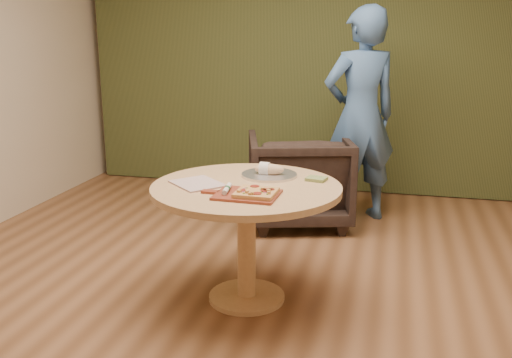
{
  "coord_description": "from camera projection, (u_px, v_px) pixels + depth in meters",
  "views": [
    {
      "loc": [
        0.83,
        -3.02,
        1.67
      ],
      "look_at": [
        0.03,
        0.25,
        0.77
      ],
      "focal_mm": 40.0,
      "sensor_mm": 36.0,
      "label": 1
    }
  ],
  "objects": [
    {
      "name": "person_standing",
      "position": [
        360.0,
        116.0,
        4.93
      ],
      "size": [
        0.81,
        0.72,
        1.86
      ],
      "primitive_type": "imported",
      "rotation": [
        0.0,
        0.0,
        3.66
      ],
      "color": "#3F6492",
      "rests_on": "ground"
    },
    {
      "name": "pizza_paddle",
      "position": [
        245.0,
        195.0,
        3.21
      ],
      "size": [
        0.45,
        0.29,
        0.01
      ],
      "rotation": [
        0.0,
        0.0,
        -0.04
      ],
      "color": "maroon",
      "rests_on": "pedestal_table"
    },
    {
      "name": "room_shell",
      "position": [
        240.0,
        79.0,
        3.1
      ],
      "size": [
        5.04,
        6.04,
        2.84
      ],
      "color": "brown",
      "rests_on": "ground"
    },
    {
      "name": "armchair",
      "position": [
        299.0,
        175.0,
        4.94
      ],
      "size": [
        1.03,
        0.99,
        0.87
      ],
      "primitive_type": "imported",
      "rotation": [
        0.0,
        0.0,
        3.42
      ],
      "color": "black",
      "rests_on": "ground"
    },
    {
      "name": "bread_roll",
      "position": [
        268.0,
        169.0,
        3.64
      ],
      "size": [
        0.19,
        0.09,
        0.09
      ],
      "color": "#D2AE80",
      "rests_on": "serving_tray"
    },
    {
      "name": "curtain",
      "position": [
        315.0,
        55.0,
        5.82
      ],
      "size": [
        4.8,
        0.14,
        2.78
      ],
      "primitive_type": "cube",
      "color": "#333A1A",
      "rests_on": "ground"
    },
    {
      "name": "serving_tray",
      "position": [
        269.0,
        175.0,
        3.65
      ],
      "size": [
        0.36,
        0.36,
        0.02
      ],
      "color": "silver",
      "rests_on": "pedestal_table"
    },
    {
      "name": "pedestal_table",
      "position": [
        246.0,
        207.0,
        3.47
      ],
      "size": [
        1.15,
        1.15,
        0.75
      ],
      "rotation": [
        0.0,
        0.0,
        -0.14
      ],
      "color": "tan",
      "rests_on": "ground"
    },
    {
      "name": "cutlery_roll",
      "position": [
        227.0,
        189.0,
        3.25
      ],
      "size": [
        0.05,
        0.2,
        0.03
      ],
      "rotation": [
        0.0,
        0.0,
        0.11
      ],
      "color": "beige",
      "rests_on": "pizza_paddle"
    },
    {
      "name": "flatbread_pizza",
      "position": [
        256.0,
        192.0,
        3.18
      ],
      "size": [
        0.23,
        0.23,
        0.04
      ],
      "rotation": [
        0.0,
        0.0,
        -0.04
      ],
      "color": "tan",
      "rests_on": "pizza_paddle"
    },
    {
      "name": "newspaper",
      "position": [
        197.0,
        184.0,
        3.45
      ],
      "size": [
        0.39,
        0.39,
        0.01
      ],
      "primitive_type": "cube",
      "rotation": [
        0.0,
        0.0,
        -0.74
      ],
      "color": "silver",
      "rests_on": "pedestal_table"
    },
    {
      "name": "green_packet",
      "position": [
        316.0,
        179.0,
        3.54
      ],
      "size": [
        0.14,
        0.12,
        0.02
      ],
      "primitive_type": "cube",
      "rotation": [
        0.0,
        0.0,
        -0.21
      ],
      "color": "#56682E",
      "rests_on": "pedestal_table"
    }
  ]
}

